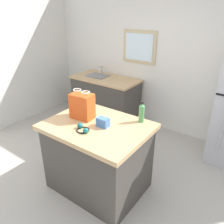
% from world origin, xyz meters
% --- Properties ---
extents(ground, '(6.53, 6.53, 0.00)m').
position_xyz_m(ground, '(0.00, 0.00, 0.00)').
color(ground, '#ADA89E').
extents(back_wall, '(5.44, 0.13, 2.77)m').
position_xyz_m(back_wall, '(-0.01, 2.23, 1.39)').
color(back_wall, silver).
rests_on(back_wall, ground).
extents(kitchen_island, '(1.21, 0.92, 0.93)m').
position_xyz_m(kitchen_island, '(-0.17, 0.19, 0.47)').
color(kitchen_island, '#423D38').
rests_on(kitchen_island, ground).
extents(sink_counter, '(1.35, 0.68, 1.09)m').
position_xyz_m(sink_counter, '(-1.30, 1.83, 0.46)').
color(sink_counter, '#423D38').
rests_on(sink_counter, ground).
extents(shopping_bag, '(0.29, 0.21, 0.36)m').
position_xyz_m(shopping_bag, '(-0.43, 0.22, 1.09)').
color(shopping_bag, '#DB511E').
rests_on(shopping_bag, kitchen_island).
extents(small_box, '(0.14, 0.10, 0.11)m').
position_xyz_m(small_box, '(-0.09, 0.19, 0.99)').
color(small_box, '#4775B7').
rests_on(small_box, kitchen_island).
extents(bottle, '(0.07, 0.07, 0.26)m').
position_xyz_m(bottle, '(0.22, 0.56, 1.05)').
color(bottle, '#4C9956').
rests_on(bottle, kitchen_island).
extents(ear_defenders, '(0.19, 0.19, 0.06)m').
position_xyz_m(ear_defenders, '(-0.21, -0.02, 0.95)').
color(ear_defenders, black).
rests_on(ear_defenders, kitchen_island).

